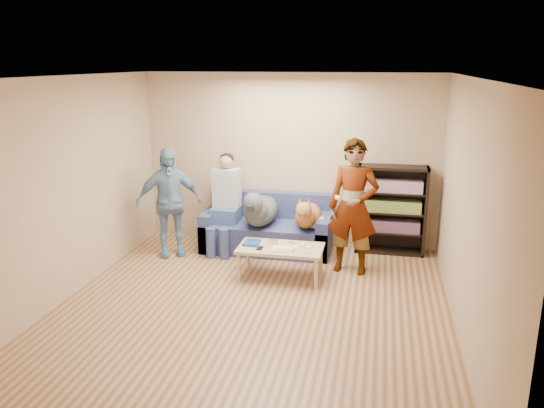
% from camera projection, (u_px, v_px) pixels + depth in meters
% --- Properties ---
extents(ground, '(5.00, 5.00, 0.00)m').
position_uv_depth(ground, '(251.00, 311.00, 6.04)').
color(ground, brown).
rests_on(ground, ground).
extents(ceiling, '(5.00, 5.00, 0.00)m').
position_uv_depth(ceiling, '(248.00, 77.00, 5.36)').
color(ceiling, white).
rests_on(ceiling, ground).
extents(wall_back, '(4.50, 0.00, 4.50)m').
position_uv_depth(wall_back, '(289.00, 160.00, 8.06)').
color(wall_back, tan).
rests_on(wall_back, ground).
extents(wall_front, '(4.50, 0.00, 4.50)m').
position_uv_depth(wall_front, '(153.00, 301.00, 3.33)').
color(wall_front, tan).
rests_on(wall_front, ground).
extents(wall_left, '(0.00, 5.00, 5.00)m').
position_uv_depth(wall_left, '(61.00, 191.00, 6.14)').
color(wall_left, tan).
rests_on(wall_left, ground).
extents(wall_right, '(0.00, 5.00, 5.00)m').
position_uv_depth(wall_right, '(469.00, 213.00, 5.26)').
color(wall_right, tan).
rests_on(wall_right, ground).
extents(blanket, '(0.46, 0.39, 0.16)m').
position_uv_depth(blanket, '(317.00, 222.00, 7.64)').
color(blanket, '#A9A9AE').
rests_on(blanket, sofa).
extents(person_standing_right, '(0.71, 0.52, 1.80)m').
position_uv_depth(person_standing_right, '(353.00, 207.00, 6.96)').
color(person_standing_right, gray).
rests_on(person_standing_right, ground).
extents(person_standing_left, '(1.00, 0.80, 1.59)m').
position_uv_depth(person_standing_left, '(169.00, 202.00, 7.61)').
color(person_standing_left, '#7894C1').
rests_on(person_standing_left, ground).
extents(held_controller, '(0.07, 0.13, 0.03)m').
position_uv_depth(held_controller, '(337.00, 198.00, 6.77)').
color(held_controller, white).
rests_on(held_controller, person_standing_right).
extents(notebook_blue, '(0.20, 0.26, 0.03)m').
position_uv_depth(notebook_blue, '(252.00, 243.00, 7.01)').
color(notebook_blue, navy).
rests_on(notebook_blue, coffee_table).
extents(papers, '(0.26, 0.20, 0.02)m').
position_uv_depth(papers, '(283.00, 249.00, 6.78)').
color(papers, silver).
rests_on(papers, coffee_table).
extents(magazine, '(0.22, 0.17, 0.01)m').
position_uv_depth(magazine, '(286.00, 248.00, 6.79)').
color(magazine, beige).
rests_on(magazine, coffee_table).
extents(camera_silver, '(0.11, 0.06, 0.05)m').
position_uv_depth(camera_silver, '(273.00, 242.00, 7.02)').
color(camera_silver, '#A9AAAE').
rests_on(camera_silver, coffee_table).
extents(controller_a, '(0.04, 0.13, 0.03)m').
position_uv_depth(controller_a, '(303.00, 245.00, 6.92)').
color(controller_a, white).
rests_on(controller_a, coffee_table).
extents(controller_b, '(0.09, 0.06, 0.03)m').
position_uv_depth(controller_b, '(308.00, 247.00, 6.83)').
color(controller_b, white).
rests_on(controller_b, coffee_table).
extents(headphone_cup_a, '(0.07, 0.07, 0.02)m').
position_uv_depth(headphone_cup_a, '(296.00, 248.00, 6.83)').
color(headphone_cup_a, white).
rests_on(headphone_cup_a, coffee_table).
extents(headphone_cup_b, '(0.07, 0.07, 0.02)m').
position_uv_depth(headphone_cup_b, '(297.00, 246.00, 6.90)').
color(headphone_cup_b, silver).
rests_on(headphone_cup_b, coffee_table).
extents(pen_orange, '(0.13, 0.06, 0.01)m').
position_uv_depth(pen_orange, '(277.00, 251.00, 6.74)').
color(pen_orange, '#CE4F1D').
rests_on(pen_orange, coffee_table).
extents(pen_black, '(0.13, 0.08, 0.01)m').
position_uv_depth(pen_black, '(292.00, 243.00, 7.03)').
color(pen_black, black).
rests_on(pen_black, coffee_table).
extents(wallet, '(0.07, 0.12, 0.02)m').
position_uv_depth(wallet, '(260.00, 248.00, 6.82)').
color(wallet, black).
rests_on(wallet, coffee_table).
extents(sofa, '(1.90, 0.85, 0.82)m').
position_uv_depth(sofa, '(268.00, 231.00, 7.99)').
color(sofa, '#515B93').
rests_on(sofa, ground).
extents(person_seated, '(0.40, 0.73, 1.47)m').
position_uv_depth(person_seated, '(225.00, 199.00, 7.87)').
color(person_seated, '#3F618A').
rests_on(person_seated, sofa).
extents(dog_gray, '(0.46, 1.27, 0.67)m').
position_uv_depth(dog_gray, '(260.00, 210.00, 7.71)').
color(dog_gray, '#4C5056').
rests_on(dog_gray, sofa).
extents(dog_tan, '(0.37, 1.15, 0.54)m').
position_uv_depth(dog_tan, '(307.00, 215.00, 7.62)').
color(dog_tan, '#B26B36').
rests_on(dog_tan, sofa).
extents(coffee_table, '(1.10, 0.60, 0.42)m').
position_uv_depth(coffee_table, '(281.00, 250.00, 6.90)').
color(coffee_table, tan).
rests_on(coffee_table, ground).
extents(bookshelf, '(1.00, 0.34, 1.30)m').
position_uv_depth(bookshelf, '(391.00, 208.00, 7.76)').
color(bookshelf, black).
rests_on(bookshelf, ground).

